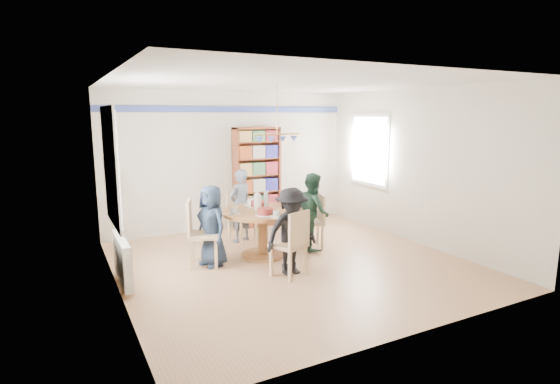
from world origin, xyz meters
TOP-DOWN VIEW (x-y plane):
  - ground at (0.00, 0.00)m, footprint 5.00×5.00m
  - room_shell at (-0.26, 0.87)m, footprint 5.00×5.00m
  - radiator at (-2.42, 0.30)m, footprint 0.12×1.00m
  - dining_table at (-0.24, 0.54)m, footprint 1.30×1.30m
  - chair_left at (-1.30, 0.55)m, footprint 0.58×0.58m
  - chair_right at (0.76, 0.56)m, footprint 0.51×0.51m
  - chair_far at (-0.21, 1.59)m, footprint 0.51×0.51m
  - chair_near at (-0.27, -0.50)m, footprint 0.55×0.55m
  - person_left at (-1.10, 0.49)m, footprint 0.54×0.69m
  - person_right at (0.68, 0.51)m, footprint 0.64×0.74m
  - person_far at (-0.24, 1.46)m, footprint 0.56×0.47m
  - person_near at (-0.22, -0.38)m, footprint 0.84×0.53m
  - bookshelf at (0.49, 2.34)m, footprint 0.95×0.29m
  - tableware at (-0.26, 0.56)m, footprint 1.15×1.15m

SIDE VIEW (x-z plane):
  - ground at x=0.00m, z-range 0.00..0.00m
  - radiator at x=-2.42m, z-range 0.05..0.65m
  - chair_far at x=-0.21m, z-range 0.05..0.96m
  - chair_right at x=0.76m, z-range 0.05..0.96m
  - chair_near at x=-0.27m, z-range 0.05..1.00m
  - dining_table at x=-0.24m, z-range 0.18..0.93m
  - chair_left at x=-1.30m, z-range 0.05..1.06m
  - person_left at x=-1.10m, z-range 0.00..1.23m
  - person_near at x=-0.22m, z-range 0.00..1.25m
  - person_right at x=0.68m, z-range 0.00..1.30m
  - person_far at x=-0.24m, z-range 0.00..1.31m
  - tableware at x=-0.26m, z-range 0.66..0.97m
  - bookshelf at x=0.49m, z-range -0.02..1.99m
  - room_shell at x=-0.26m, z-range -0.85..4.15m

